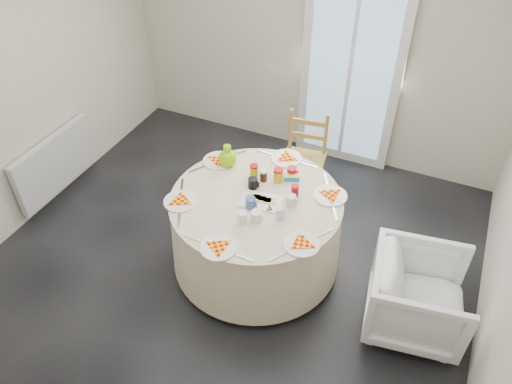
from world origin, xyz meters
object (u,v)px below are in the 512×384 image
at_px(radiator, 56,163).
at_px(wooden_chair, 303,157).
at_px(armchair, 420,290).
at_px(table, 256,231).
at_px(green_pitcher, 227,152).

relative_size(radiator, wooden_chair, 1.13).
relative_size(wooden_chair, armchair, 1.25).
distance_m(table, armchair, 1.34).
bearing_deg(radiator, green_pitcher, 8.19).
bearing_deg(armchair, radiator, 79.81).
distance_m(radiator, table, 2.13).
bearing_deg(green_pitcher, radiator, 179.76).
height_order(radiator, armchair, armchair).
distance_m(wooden_chair, green_pitcher, 0.92).
relative_size(radiator, green_pitcher, 5.13).
bearing_deg(armchair, table, 78.59).
height_order(radiator, wooden_chair, wooden_chair).
relative_size(radiator, table, 0.72).
relative_size(table, green_pitcher, 7.12).
bearing_deg(radiator, armchair, -1.99).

